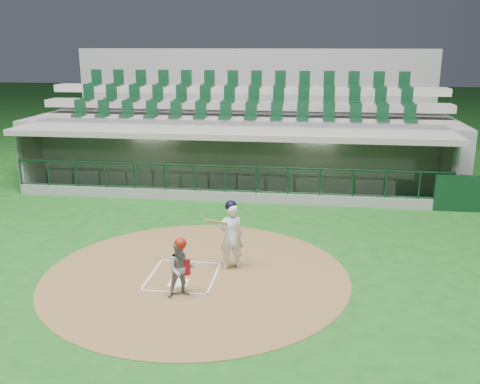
{
  "coord_description": "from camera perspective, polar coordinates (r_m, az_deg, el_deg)",
  "views": [
    {
      "loc": [
        2.89,
        -11.55,
        5.27
      ],
      "look_at": [
        0.96,
        2.6,
        1.3
      ],
      "focal_mm": 40.0,
      "sensor_mm": 36.0,
      "label": 1
    }
  ],
  "objects": [
    {
      "name": "ground",
      "position": [
        13.02,
        -5.82,
        -8.42
      ],
      "size": [
        120.0,
        120.0,
        0.0
      ],
      "primitive_type": "plane",
      "color": "#164E17",
      "rests_on": "ground"
    },
    {
      "name": "dirt_circle",
      "position": [
        12.78,
        -4.7,
        -8.85
      ],
      "size": [
        7.2,
        7.2,
        0.01
      ],
      "primitive_type": "cylinder",
      "color": "brown",
      "rests_on": "ground"
    },
    {
      "name": "home_plate",
      "position": [
        12.4,
        -6.58,
        -9.62
      ],
      "size": [
        0.43,
        0.43,
        0.02
      ],
      "primitive_type": "cube",
      "color": "white",
      "rests_on": "dirt_circle"
    },
    {
      "name": "batter_box_chalk",
      "position": [
        12.75,
        -6.13,
        -8.89
      ],
      "size": [
        1.55,
        1.8,
        0.01
      ],
      "color": "white",
      "rests_on": "ground"
    },
    {
      "name": "dugout_structure",
      "position": [
        20.03,
        -0.27,
        3.12
      ],
      "size": [
        16.4,
        3.7,
        3.0
      ],
      "color": "slate",
      "rests_on": "ground"
    },
    {
      "name": "seating_deck",
      "position": [
        22.97,
        0.42,
        5.9
      ],
      "size": [
        17.0,
        6.72,
        5.15
      ],
      "color": "gray",
      "rests_on": "ground"
    },
    {
      "name": "batter",
      "position": [
        12.82,
        -0.97,
        -4.55
      ],
      "size": [
        0.89,
        0.94,
        1.71
      ],
      "color": "white",
      "rests_on": "dirt_circle"
    },
    {
      "name": "catcher",
      "position": [
        11.58,
        -6.31,
        -8.02
      ],
      "size": [
        0.75,
        0.68,
        1.33
      ],
      "color": "gray",
      "rests_on": "dirt_circle"
    }
  ]
}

